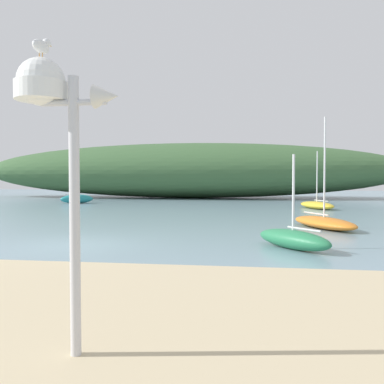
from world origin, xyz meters
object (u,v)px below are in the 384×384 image
Objects in this scene: seagull_on_radar at (42,46)px; sailboat_far_right at (293,239)px; sailboat_off_point at (317,205)px; sailboat_far_left at (324,222)px; mast_structure at (51,106)px; sailboat_west_reach at (77,199)px.

seagull_on_radar reaches higher than sailboat_far_right.
sailboat_far_left is at bearing -97.66° from sailboat_off_point.
mast_structure is 15.43m from sailboat_far_left.
seagull_on_radar is 0.12× the size of sailboat_far_right.
sailboat_west_reach is at bearing 128.09° from sailboat_far_right.
seagull_on_radar is 0.07× the size of sailboat_far_left.
seagull_on_radar is 0.10× the size of sailboat_west_reach.
sailboat_far_left is at bearing 70.80° from sailboat_far_right.
sailboat_west_reach is at bearing 170.22° from sailboat_off_point.
sailboat_west_reach reaches higher than sailboat_far_right.
seagull_on_radar is at bearing -67.08° from sailboat_west_reach.
sailboat_off_point is 0.84× the size of sailboat_far_left.
seagull_on_radar is 15.59m from sailboat_far_left.
sailboat_off_point reaches higher than sailboat_far_right.
sailboat_off_point reaches higher than sailboat_west_reach.
sailboat_far_left reaches higher than sailboat_far_right.
mast_structure is 0.96× the size of sailboat_west_reach.
sailboat_far_left reaches higher than sailboat_off_point.
sailboat_west_reach is at bearing 140.14° from sailboat_far_left.
mast_structure is at bearing -111.37° from sailboat_far_left.
sailboat_west_reach is at bearing 113.10° from mast_structure.
mast_structure is at bearing -105.40° from sailboat_off_point.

